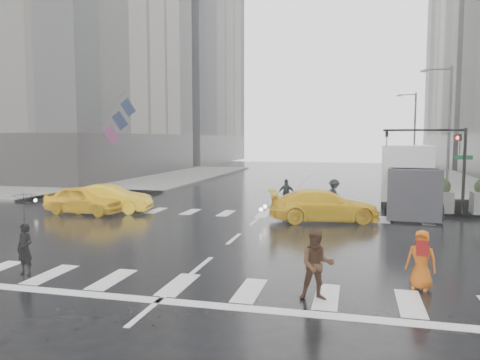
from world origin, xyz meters
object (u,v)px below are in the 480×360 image
(pedestrian_brown, at_px, (317,265))
(taxi_front, at_px, (85,200))
(traffic_signal_pole, at_px, (444,153))
(taxi_mid, at_px, (109,199))
(pedestrian_orange, at_px, (421,259))
(box_truck, at_px, (409,177))

(pedestrian_brown, xyz_separation_m, taxi_front, (-13.00, 10.39, -0.14))
(traffic_signal_pole, bearing_deg, taxi_mid, -169.27)
(taxi_front, xyz_separation_m, taxi_mid, (1.04, 0.65, 0.01))
(pedestrian_brown, height_order, taxi_mid, pedestrian_brown)
(traffic_signal_pole, height_order, pedestrian_brown, traffic_signal_pole)
(taxi_front, bearing_deg, pedestrian_orange, -114.39)
(traffic_signal_pole, bearing_deg, pedestrian_orange, -101.58)
(pedestrian_orange, distance_m, taxi_front, 17.97)
(traffic_signal_pole, relative_size, taxi_front, 1.03)
(box_truck, bearing_deg, pedestrian_orange, -89.08)
(taxi_mid, xyz_separation_m, box_truck, (15.61, 3.69, 1.17))
(taxi_front, bearing_deg, pedestrian_brown, -123.32)
(traffic_signal_pole, height_order, box_truck, traffic_signal_pole)
(traffic_signal_pole, height_order, taxi_front, traffic_signal_pole)
(pedestrian_brown, bearing_deg, taxi_mid, 125.56)
(taxi_mid, bearing_deg, traffic_signal_pole, -90.59)
(taxi_front, xyz_separation_m, box_truck, (16.65, 4.34, 1.17))
(pedestrian_brown, distance_m, pedestrian_orange, 3.01)
(taxi_front, relative_size, box_truck, 0.64)
(pedestrian_brown, distance_m, box_truck, 15.21)
(pedestrian_brown, distance_m, taxi_front, 16.64)
(pedestrian_orange, bearing_deg, box_truck, 104.80)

